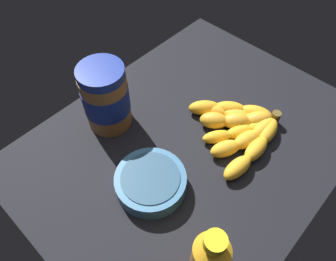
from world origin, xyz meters
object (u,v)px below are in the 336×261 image
banana_bunch (240,127)px  honey_bottle (209,259)px  small_bowl (151,182)px  peanut_butter_jar (106,98)px

banana_bunch → honey_bottle: 31.50cm
banana_bunch → small_bowl: 23.62cm
banana_bunch → honey_bottle: bearing=25.0°
peanut_butter_jar → banana_bunch: bearing=127.0°
banana_bunch → peanut_butter_jar: size_ratio=1.35×
peanut_butter_jar → small_bowl: size_ratio=1.12×
banana_bunch → small_bowl: same height
peanut_butter_jar → honey_bottle: 37.94cm
peanut_butter_jar → honey_bottle: honey_bottle is taller
peanut_butter_jar → small_bowl: (5.61, 18.67, -5.67)cm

